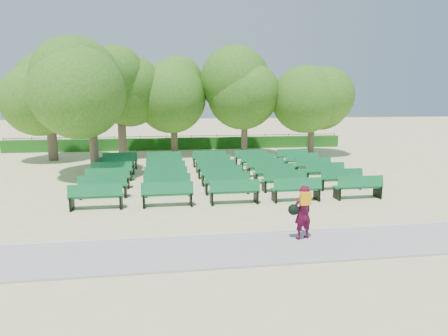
# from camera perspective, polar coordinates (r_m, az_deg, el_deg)

# --- Properties ---
(ground) EXTENTS (120.00, 120.00, 0.00)m
(ground) POSITION_cam_1_polar(r_m,az_deg,el_deg) (17.76, -4.40, -3.04)
(ground) COLOR beige
(paving) EXTENTS (30.00, 2.20, 0.06)m
(paving) POSITION_cam_1_polar(r_m,az_deg,el_deg) (10.70, -1.28, -11.81)
(paving) COLOR #A7A6A2
(paving) RESTS_ON ground
(curb) EXTENTS (30.00, 0.12, 0.10)m
(curb) POSITION_cam_1_polar(r_m,az_deg,el_deg) (11.76, -2.02, -9.65)
(curb) COLOR silver
(curb) RESTS_ON ground
(hedge) EXTENTS (26.00, 0.70, 0.90)m
(hedge) POSITION_cam_1_polar(r_m,az_deg,el_deg) (31.48, -6.37, 3.49)
(hedge) COLOR #1C5917
(hedge) RESTS_ON ground
(fence) EXTENTS (26.00, 0.10, 1.02)m
(fence) POSITION_cam_1_polar(r_m,az_deg,el_deg) (31.93, -6.39, 2.77)
(fence) COLOR black
(fence) RESTS_ON ground
(tree_line) EXTENTS (21.80, 6.80, 7.04)m
(tree_line) POSITION_cam_1_polar(r_m,az_deg,el_deg) (27.57, -6.00, 1.63)
(tree_line) COLOR #3B6F1D
(tree_line) RESTS_ON ground
(bench_array) EXTENTS (1.92, 0.62, 1.20)m
(bench_array) POSITION_cam_1_polar(r_m,az_deg,el_deg) (19.40, -0.84, -1.59)
(bench_array) COLOR #136D37
(bench_array) RESTS_ON ground
(tree_among) EXTENTS (4.40, 4.40, 6.16)m
(tree_among) POSITION_cam_1_polar(r_m,az_deg,el_deg) (20.82, -18.49, 9.95)
(tree_among) COLOR brown
(tree_among) RESTS_ON ground
(person) EXTENTS (0.77, 0.53, 1.55)m
(person) POSITION_cam_1_polar(r_m,az_deg,el_deg) (11.46, 11.10, -6.11)
(person) COLOR #4C0A27
(person) RESTS_ON ground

